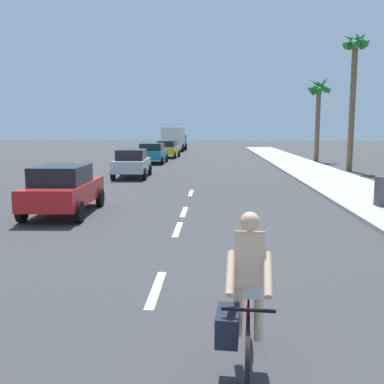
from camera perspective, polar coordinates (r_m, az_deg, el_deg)
name	(u,v)px	position (r m, az deg, el deg)	size (l,w,h in m)	color
ground_plane	(193,188)	(20.51, 0.09, 0.51)	(160.00, 160.00, 0.00)	#38383A
sidewalk_strip	(337,182)	(23.28, 18.10, 1.20)	(3.60, 80.00, 0.14)	#B2ADA3
lane_stripe_2	(156,289)	(7.83, -4.61, -12.25)	(0.16, 1.80, 0.01)	white
lane_stripe_3	(178,229)	(12.18, -1.84, -4.78)	(0.16, 1.80, 0.01)	white
lane_stripe_4	(184,212)	(14.68, -1.02, -2.54)	(0.16, 1.80, 0.01)	white
lane_stripe_5	(191,193)	(18.95, -0.14, -0.11)	(0.16, 1.80, 0.01)	white
cyclist	(244,299)	(5.17, 6.69, -13.48)	(0.63, 1.71, 1.82)	black
parked_car_red	(63,188)	(14.76, -16.14, 0.47)	(1.97, 4.06, 1.57)	red
parked_car_silver	(132,163)	(25.05, -7.68, 3.75)	(1.98, 4.04, 1.57)	#B7BABF
parked_car_teal	(152,153)	(35.14, -5.08, 5.05)	(2.08, 4.47, 1.57)	#14727A
parked_car_yellow	(167,149)	(41.75, -3.16, 5.56)	(2.13, 4.30, 1.57)	gold
delivery_truck	(174,138)	(54.26, -2.30, 6.86)	(2.80, 6.30, 2.80)	#23478C
palm_tree_far	(355,66)	(30.52, 20.09, 14.95)	(1.74, 1.77, 8.72)	brown
palm_tree_distant	(319,96)	(38.12, 15.90, 11.70)	(1.86, 1.82, 6.91)	brown
trash_bin_far	(383,191)	(16.38, 23.31, 0.13)	(0.60, 0.60, 0.98)	#47474C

